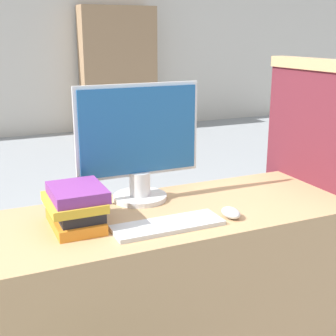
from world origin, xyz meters
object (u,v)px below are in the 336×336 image
object	(u,v)px
monitor	(139,143)
mouse	(231,213)
keyboard	(168,225)
book_stack	(76,206)

from	to	relation	value
monitor	mouse	distance (m)	0.47
monitor	keyboard	size ratio (longest dim) A/B	1.29
keyboard	mouse	xyz separation A→B (m)	(0.26, -0.01, 0.01)
mouse	book_stack	distance (m)	0.58
monitor	book_stack	bearing A→B (deg)	-150.69
monitor	mouse	world-z (taller)	monitor
keyboard	book_stack	world-z (taller)	book_stack
monitor	book_stack	world-z (taller)	monitor
mouse	book_stack	world-z (taller)	book_stack
keyboard	book_stack	xyz separation A→B (m)	(-0.30, 0.15, 0.07)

